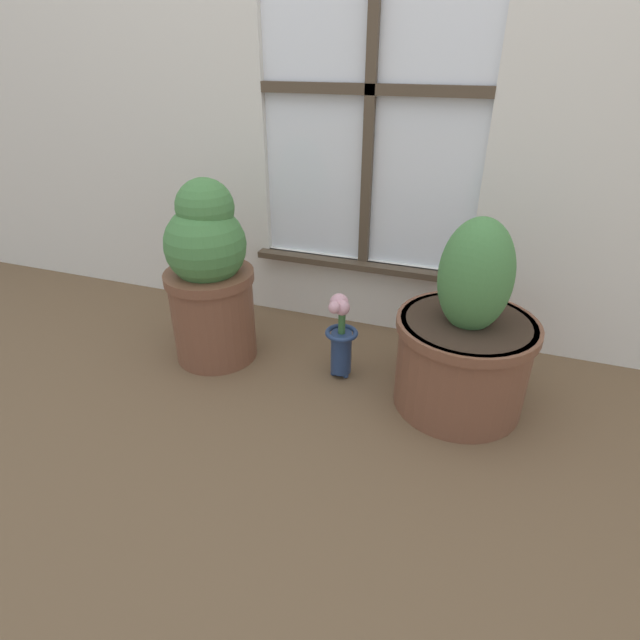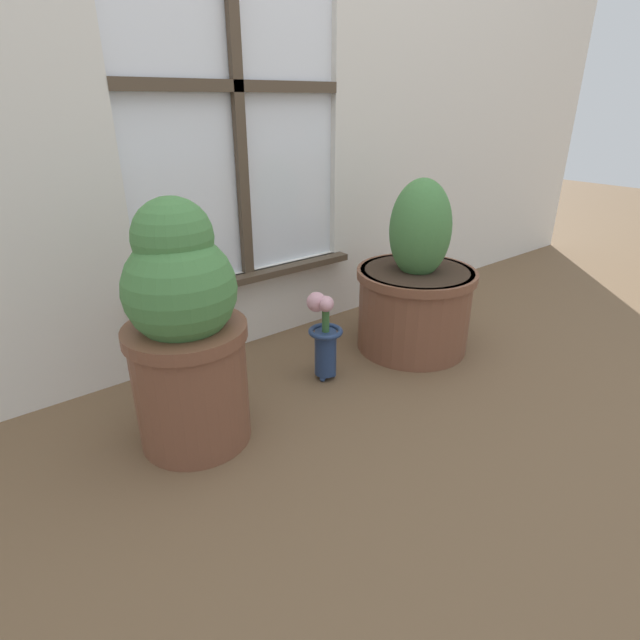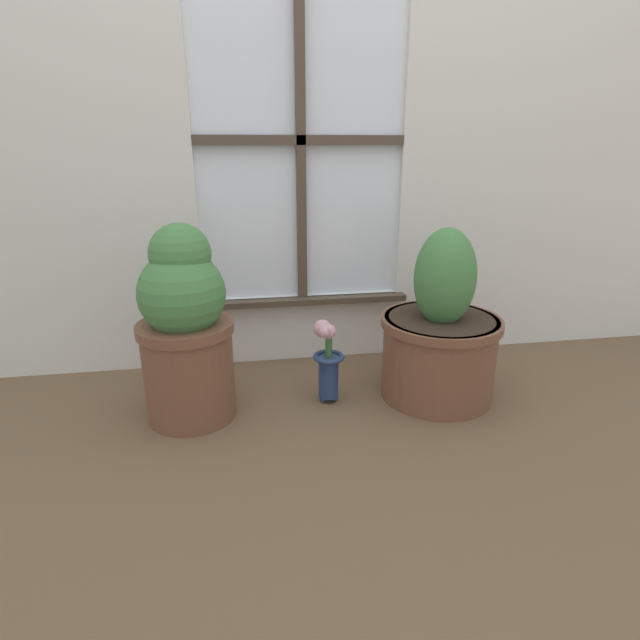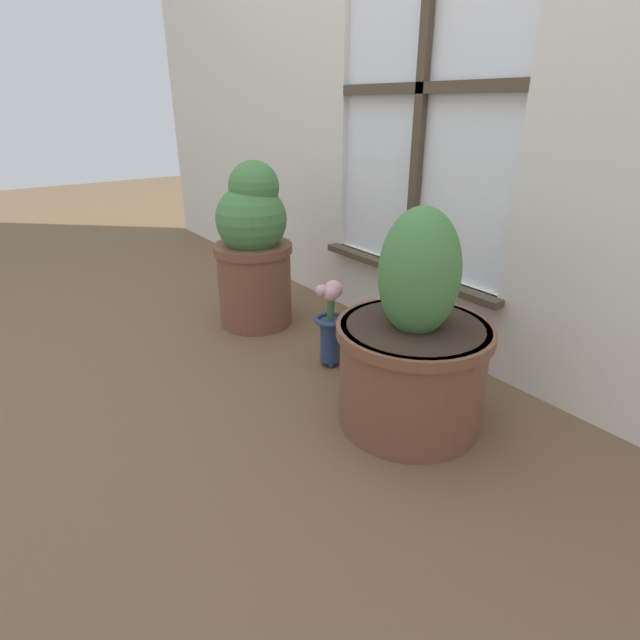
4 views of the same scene
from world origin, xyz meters
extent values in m
plane|color=brown|center=(0.00, 0.00, 0.00)|extent=(10.00, 10.00, 0.00)
cube|color=silver|center=(0.00, 0.59, 0.14)|extent=(0.80, 0.05, 0.27)
cube|color=white|center=(0.00, 0.60, 0.88)|extent=(0.80, 0.02, 1.22)
cube|color=#4C3D2D|center=(0.00, 0.57, 0.88)|extent=(0.04, 0.02, 1.22)
cube|color=#4C3D2D|center=(0.00, 0.57, 0.88)|extent=(0.80, 0.02, 0.04)
cube|color=#4C3D2D|center=(0.00, 0.54, 0.26)|extent=(0.86, 0.06, 0.02)
cylinder|color=brown|center=(-0.43, 0.15, 0.17)|extent=(0.29, 0.29, 0.33)
cylinder|color=brown|center=(-0.43, 0.15, 0.32)|extent=(0.31, 0.31, 0.03)
cylinder|color=#38281E|center=(-0.43, 0.15, 0.33)|extent=(0.27, 0.27, 0.01)
sphere|color=#477F42|center=(-0.43, 0.15, 0.43)|extent=(0.27, 0.27, 0.27)
sphere|color=#477F42|center=(-0.43, 0.16, 0.55)|extent=(0.19, 0.19, 0.19)
ellipsoid|color=#477F42|center=(-0.39, 0.08, 0.42)|extent=(0.13, 0.09, 0.20)
cylinder|color=brown|center=(0.43, 0.15, 0.15)|extent=(0.40, 0.40, 0.30)
cylinder|color=brown|center=(0.43, 0.15, 0.28)|extent=(0.42, 0.42, 0.03)
cylinder|color=#38281E|center=(0.43, 0.15, 0.29)|extent=(0.36, 0.36, 0.01)
ellipsoid|color=#477F42|center=(0.43, 0.15, 0.44)|extent=(0.21, 0.21, 0.34)
ellipsoid|color=#477F42|center=(0.45, 0.23, 0.38)|extent=(0.13, 0.06, 0.15)
sphere|color=navy|center=(0.04, 0.20, 0.01)|extent=(0.02, 0.02, 0.02)
sphere|color=navy|center=(0.02, 0.16, 0.01)|extent=(0.02, 0.02, 0.02)
sphere|color=navy|center=(0.06, 0.16, 0.01)|extent=(0.02, 0.02, 0.02)
cylinder|color=navy|center=(0.04, 0.17, 0.09)|extent=(0.07, 0.07, 0.15)
torus|color=navy|center=(0.04, 0.17, 0.17)|extent=(0.11, 0.11, 0.02)
cylinder|color=#386633|center=(0.04, 0.17, 0.21)|extent=(0.02, 0.02, 0.08)
sphere|color=#DB9EAD|center=(0.04, 0.17, 0.26)|extent=(0.05, 0.05, 0.05)
sphere|color=#DB9EAD|center=(0.02, 0.20, 0.27)|extent=(0.06, 0.06, 0.06)
sphere|color=#DB9EAD|center=(0.02, 0.15, 0.27)|extent=(0.04, 0.04, 0.04)
camera|label=1|loc=(0.45, -1.20, 1.01)|focal=28.00mm
camera|label=2|loc=(-0.87, -0.94, 0.85)|focal=28.00mm
camera|label=3|loc=(-0.25, -1.40, 0.87)|focal=28.00mm
camera|label=4|loc=(1.26, -0.76, 0.84)|focal=28.00mm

